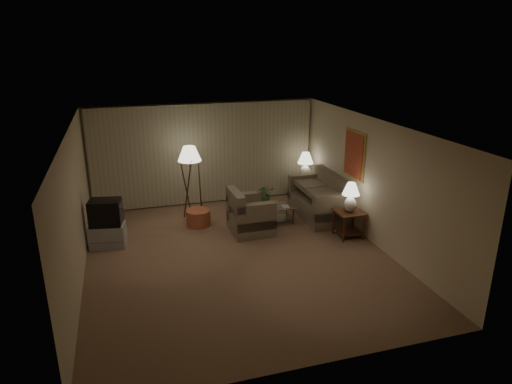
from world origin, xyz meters
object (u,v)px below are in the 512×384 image
Objects in this scene: coffee_table at (271,212)px; table_lamp_near at (351,195)px; armchair at (251,215)px; ottoman at (198,218)px; side_table_near at (349,219)px; table_lamp_far at (305,163)px; floor_lamp at (191,180)px; sofa at (318,200)px; side_table_far at (305,185)px; tv_cabinet at (108,235)px; vase at (265,204)px; crt_tv at (105,213)px.

table_lamp_near is at bearing -41.27° from coffee_table.
ottoman is (-1.09, 0.74, -0.22)m from armchair.
table_lamp_near is 2.03m from coffee_table.
table_lamp_far reaches higher than side_table_near.
coffee_table is at bearing -11.78° from ottoman.
floor_lamp is (-3.18, 2.35, 0.51)m from side_table_near.
sofa is 1.96m from armchair.
armchair is 0.57× the size of floor_lamp.
table_lamp_far is (0.00, 2.60, 0.04)m from table_lamp_near.
floor_lamp is (-3.18, 2.35, -0.07)m from table_lamp_near.
coffee_table is (-1.42, -1.35, -0.13)m from side_table_far.
sofa is 1.36m from side_table_near.
side_table_far reaches higher than tv_cabinet.
side_table_far is at bearing -51.07° from armchair.
floor_lamp is (-1.75, 1.10, 0.65)m from coffee_table.
coffee_table is at bearing 0.00° from vase.
table_lamp_far reaches higher than coffee_table.
armchair is 1.69× the size of side_table_far.
armchair is 3.18m from crt_tv.
side_table_near is at bearing -38.45° from vase.
coffee_table is 0.26m from vase.
table_lamp_near is 5.35m from tv_cabinet.
side_table_far is at bearing 27.05° from tv_cabinet.
floor_lamp reaches higher than coffee_table.
coffee_table is at bearing -32.08° from floor_lamp.
sofa is 2.89× the size of table_lamp_near.
table_lamp_far is 5.49m from tv_cabinet.
side_table_far is at bearing 90.00° from table_lamp_far.
table_lamp_far reaches higher than table_lamp_near.
armchair is 0.61m from vase.
vase is at bearing 141.55° from table_lamp_near.
armchair is 3.16m from tv_cabinet.
crt_tv is 0.40× the size of floor_lamp.
floor_lamp reaches higher than side_table_near.
side_table_far is 3.30m from ottoman.
table_lamp_far is at bearing 27.05° from crt_tv.
side_table_near is at bearing -27.11° from ottoman.
armchair is at bearing -140.89° from vase.
side_table_near reaches higher than tv_cabinet.
tv_cabinet is at bearing -176.52° from coffee_table.
side_table_far is 2.67m from table_lamp_near.
sofa is 12.33× the size of vase.
coffee_table is 3.78m from tv_cabinet.
table_lamp_near is 0.61× the size of coffee_table.
table_lamp_near is (-0.00, -0.00, 0.58)m from side_table_near.
side_table_near is 0.89× the size of table_lamp_near.
coffee_table is at bearing -84.38° from sofa.
coffee_table is (-1.42, -1.35, -0.76)m from table_lamp_far.
side_table_near is 2.67m from table_lamp_far.
table_lamp_near is 2.07m from vase.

